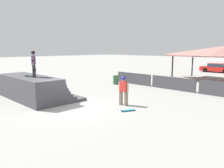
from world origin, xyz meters
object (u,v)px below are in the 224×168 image
at_px(skateboard_on_deck, 30,76).
at_px(bystander_walking, 124,88).
at_px(skater_on_deck, 34,62).
at_px(trash_bin, 116,80).
at_px(parked_car_red, 217,68).
at_px(skateboard_on_ground, 127,110).

height_order(skateboard_on_deck, bystander_walking, bystander_walking).
xyz_separation_m(skater_on_deck, trash_bin, (-0.99, 8.48, -2.09)).
bearing_deg(skater_on_deck, skateboard_on_deck, -129.93).
bearing_deg(skater_on_deck, trash_bin, 127.90).
bearing_deg(parked_car_red, skateboard_on_ground, -83.43).
relative_size(skater_on_deck, bystander_walking, 0.95).
bearing_deg(skateboard_on_ground, skater_on_deck, -39.71).
relative_size(skateboard_on_deck, trash_bin, 0.95).
bearing_deg(bystander_walking, parked_car_red, -90.71).
bearing_deg(trash_bin, skateboard_on_ground, -41.86).
xyz_separation_m(skateboard_on_ground, parked_car_red, (-3.91, 23.76, 0.54)).
bearing_deg(skateboard_on_ground, trash_bin, -104.38).
bearing_deg(parked_car_red, skater_on_deck, -96.83).
distance_m(skater_on_deck, bystander_walking, 5.93).
bearing_deg(skater_on_deck, bystander_walking, 65.11).
xyz_separation_m(skater_on_deck, skateboard_on_deck, (-0.40, -0.14, -0.90)).
bearing_deg(parked_car_red, skateboard_on_deck, -97.68).
relative_size(skateboard_on_ground, trash_bin, 0.96).
distance_m(skater_on_deck, trash_bin, 8.79).
bearing_deg(trash_bin, parked_car_red, 80.88).
bearing_deg(bystander_walking, skater_on_deck, 25.93).
bearing_deg(trash_bin, bystander_walking, -42.49).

